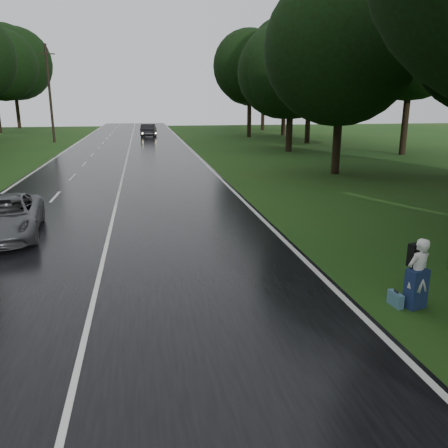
# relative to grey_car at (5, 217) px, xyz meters

# --- Properties ---
(ground) EXTENTS (160.00, 160.00, 0.00)m
(ground) POSITION_rel_grey_car_xyz_m (3.46, -7.39, -0.72)
(ground) COLOR #204213
(ground) RESTS_ON ground
(road) EXTENTS (12.00, 140.00, 0.04)m
(road) POSITION_rel_grey_car_xyz_m (3.46, 12.61, -0.70)
(road) COLOR black
(road) RESTS_ON ground
(lane_center) EXTENTS (0.12, 140.00, 0.01)m
(lane_center) POSITION_rel_grey_car_xyz_m (3.46, 12.61, -0.68)
(lane_center) COLOR silver
(lane_center) RESTS_ON road
(grey_car) EXTENTS (2.86, 5.15, 1.36)m
(grey_car) POSITION_rel_grey_car_xyz_m (0.00, 0.00, 0.00)
(grey_car) COLOR #4B4D51
(grey_car) RESTS_ON road
(far_car) EXTENTS (2.20, 5.13, 1.64)m
(far_car) POSITION_rel_grey_car_xyz_m (5.63, 44.48, 0.14)
(far_car) COLOR black
(far_car) RESTS_ON road
(hitchhiker) EXTENTS (0.68, 0.64, 1.64)m
(hitchhiker) POSITION_rel_grey_car_xyz_m (10.67, -7.51, 0.04)
(hitchhiker) COLOR silver
(hitchhiker) RESTS_ON ground
(suitcase) EXTENTS (0.17, 0.47, 0.33)m
(suitcase) POSITION_rel_grey_car_xyz_m (10.28, -7.39, -0.56)
(suitcase) COLOR teal
(suitcase) RESTS_ON ground
(utility_pole_far) EXTENTS (1.80, 0.28, 10.49)m
(utility_pole_far) POSITION_rel_grey_car_xyz_m (-5.04, 38.47, -0.72)
(utility_pole_far) COLOR black
(utility_pole_far) RESTS_ON ground
(tree_right_d) EXTENTS (8.01, 8.01, 12.51)m
(tree_right_d) POSITION_rel_grey_car_xyz_m (16.89, 11.32, -0.72)
(tree_right_d) COLOR black
(tree_right_d) RESTS_ON ground
(tree_right_e) EXTENTS (7.61, 7.61, 11.90)m
(tree_right_e) POSITION_rel_grey_car_xyz_m (18.08, 24.66, -0.72)
(tree_right_e) COLOR black
(tree_right_e) RESTS_ON ground
(tree_right_f) EXTENTS (10.18, 10.18, 15.90)m
(tree_right_f) POSITION_rel_grey_car_xyz_m (18.40, 42.22, -0.72)
(tree_right_f) COLOR black
(tree_right_f) RESTS_ON ground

